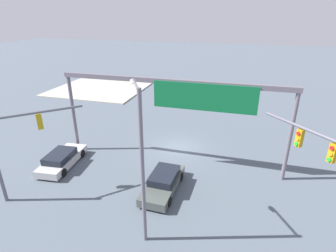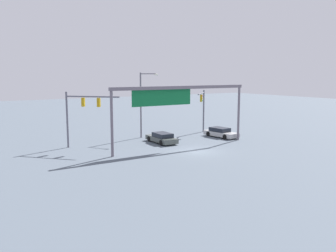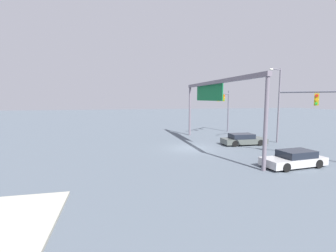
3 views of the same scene
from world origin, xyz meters
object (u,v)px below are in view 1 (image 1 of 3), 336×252
object	(u,v)px
traffic_signal_opposite_side	(15,140)
sedan_car_approaching	(62,159)
sedan_car_waiting_far	(163,182)
streetlamp_curved_arm	(141,158)

from	to	relation	value
traffic_signal_opposite_side	sedan_car_approaching	bearing A→B (deg)	46.55
traffic_signal_opposite_side	sedan_car_approaching	xyz separation A→B (m)	(0.05, -3.79, -3.42)
traffic_signal_opposite_side	sedan_car_waiting_far	size ratio (longest dim) A/B	1.24
streetlamp_curved_arm	sedan_car_approaching	world-z (taller)	streetlamp_curved_arm
streetlamp_curved_arm	sedan_car_waiting_far	size ratio (longest dim) A/B	1.74
sedan_car_approaching	streetlamp_curved_arm	bearing A→B (deg)	-125.25
sedan_car_approaching	sedan_car_waiting_far	size ratio (longest dim) A/B	1.02
sedan_car_waiting_far	streetlamp_curved_arm	bearing A→B (deg)	4.40
streetlamp_curved_arm	sedan_car_approaching	distance (m)	10.86
sedan_car_approaching	sedan_car_waiting_far	bearing A→B (deg)	-100.70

